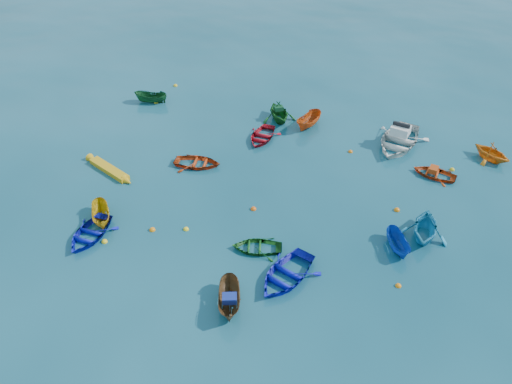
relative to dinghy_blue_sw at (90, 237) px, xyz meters
The scene contains 30 objects.
ground 6.49m from the dinghy_blue_sw, 21.91° to the left, with size 160.00×160.00×0.00m, color #0A3B4A.
dinghy_blue_sw is the anchor object (origin of this frame).
sampan_brown_mid 9.05m from the dinghy_blue_sw, ahead, with size 1.03×2.74×1.06m, color brown.
dinghy_blue_se 10.81m from the dinghy_blue_sw, 13.73° to the left, with size 2.63×3.68×0.76m, color #0E14B7.
sampan_yellow_mid 1.37m from the dinghy_blue_sw, 105.50° to the left, with size 0.95×2.53×0.98m, color #C69611.
dinghy_green_e 9.01m from the dinghy_blue_sw, 23.79° to the left, with size 1.86×2.60×0.54m, color #135218.
dinghy_cyan_se 17.91m from the dinghy_blue_sw, 30.02° to the left, with size 2.60×3.01×1.59m, color teal.
dinghy_red_nw 8.52m from the dinghy_blue_sw, 82.72° to the left, with size 2.15×3.01×0.62m, color #B2330E.
sampan_orange_n 17.32m from the dinghy_blue_sw, 72.57° to the left, with size 1.06×2.81×1.09m, color #C14A12.
dinghy_green_n 16.59m from the dinghy_blue_sw, 80.16° to the left, with size 2.50×2.90×1.53m, color #135419.
dinghy_red_ne 20.87m from the dinghy_blue_sw, 45.61° to the left, with size 1.89×2.64×0.55m, color #B93B0F.
sampan_blue_far 16.32m from the dinghy_blue_sw, 26.62° to the left, with size 0.88×2.34×0.91m, color #0D3EA9.
dinghy_red_far 13.72m from the dinghy_blue_sw, 77.07° to the left, with size 2.22×3.10×0.64m, color #A90E1A.
dinghy_orange_far 25.41m from the dinghy_blue_sw, 47.02° to the left, with size 2.17×2.51×1.32m, color orange.
sampan_green_far 15.55m from the dinghy_blue_sw, 117.24° to the left, with size 0.96×2.55×0.99m, color #104820.
kayak_yellow 6.12m from the dinghy_blue_sw, 123.39° to the left, with size 0.61×4.09×0.42m, color #CF9412, non-canonical shape.
motorboat_white 20.79m from the dinghy_blue_sw, 56.30° to the left, with size 3.53×4.93×1.62m, color silver.
tarp_blue_a 9.16m from the dinghy_blue_sw, ahead, with size 0.66×0.50×0.32m, color navy.
tarp_green_b 16.67m from the dinghy_blue_sw, 80.44° to the left, with size 0.64×0.49×0.31m, color #104123.
tarp_orange_b 20.81m from the dinghy_blue_sw, 45.80° to the left, with size 0.66×0.50×0.32m, color #B13D12.
buoy_or_a 3.30m from the dinghy_blue_sw, 39.04° to the left, with size 0.34×0.34×0.34m, color orange.
buoy_ye_a 0.96m from the dinghy_blue_sw, ahead, with size 0.33×0.33×0.33m, color yellow.
buoy_or_b 16.16m from the dinghy_blue_sw, 17.34° to the left, with size 0.30×0.30×0.30m, color orange.
buoy_ye_b 15.55m from the dinghy_blue_sw, 115.89° to the left, with size 0.38×0.38×0.38m, color yellow.
buoy_or_c 9.07m from the dinghy_blue_sw, 44.69° to the left, with size 0.34×0.34×0.34m, color #F1590D.
buoy_ye_c 5.12m from the dinghy_blue_sw, 36.35° to the left, with size 0.31×0.31×0.31m, color yellow.
buoy_or_d 17.41m from the dinghy_blue_sw, 58.66° to the left, with size 0.31×0.31×0.31m, color orange.
buoy_ye_d 18.64m from the dinghy_blue_sw, 113.08° to the left, with size 0.35×0.35×0.35m, color gold.
buoy_or_e 17.14m from the dinghy_blue_sw, 37.33° to the left, with size 0.34×0.34×0.34m, color orange.
buoy_ye_e 22.34m from the dinghy_blue_sw, 46.22° to the left, with size 0.32×0.32×0.32m, color gold.
Camera 1 is at (11.59, -15.16, 18.19)m, focal length 35.00 mm.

